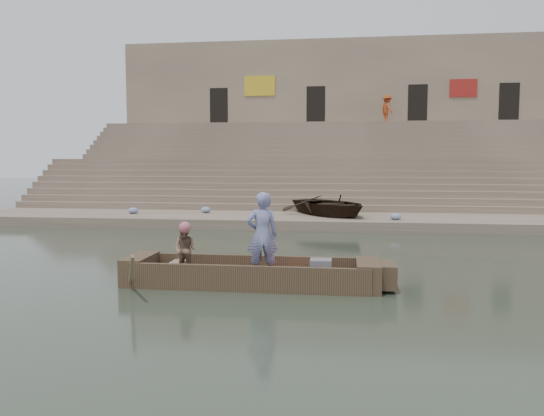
% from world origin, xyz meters
% --- Properties ---
extents(ground, '(120.00, 120.00, 0.00)m').
position_xyz_m(ground, '(0.00, 0.00, 0.00)').
color(ground, '#2A3527').
rests_on(ground, ground).
extents(lower_landing, '(32.00, 4.00, 0.40)m').
position_xyz_m(lower_landing, '(0.00, 8.00, 0.20)').
color(lower_landing, gray).
rests_on(lower_landing, ground).
extents(mid_landing, '(32.00, 3.00, 2.80)m').
position_xyz_m(mid_landing, '(0.00, 15.50, 1.40)').
color(mid_landing, gray).
rests_on(mid_landing, ground).
extents(upper_landing, '(32.00, 3.00, 5.20)m').
position_xyz_m(upper_landing, '(0.00, 22.50, 2.60)').
color(upper_landing, gray).
rests_on(upper_landing, ground).
extents(ghat_steps, '(32.00, 11.00, 5.20)m').
position_xyz_m(ghat_steps, '(0.00, 17.19, 1.80)').
color(ghat_steps, gray).
rests_on(ghat_steps, ground).
extents(building_wall, '(32.00, 5.07, 11.20)m').
position_xyz_m(building_wall, '(0.00, 26.50, 5.60)').
color(building_wall, gray).
rests_on(building_wall, ground).
extents(main_rowboat, '(5.00, 1.30, 0.22)m').
position_xyz_m(main_rowboat, '(-1.95, -2.96, 0.11)').
color(main_rowboat, brown).
rests_on(main_rowboat, ground).
extents(rowboat_trim, '(6.04, 2.63, 1.78)m').
position_xyz_m(rowboat_trim, '(-1.74, -2.97, 0.31)').
color(rowboat_trim, brown).
rests_on(rowboat_trim, ground).
extents(standing_man, '(0.77, 0.60, 1.86)m').
position_xyz_m(standing_man, '(-1.66, -3.16, 1.15)').
color(standing_man, navy).
rests_on(standing_man, main_rowboat).
extents(rowing_man, '(0.60, 0.51, 1.11)m').
position_xyz_m(rowing_man, '(-3.41, -3.06, 0.78)').
color(rowing_man, '#2A7F5F').
rests_on(rowing_man, main_rowboat).
extents(television, '(0.46, 0.42, 0.40)m').
position_xyz_m(television, '(-0.42, -2.96, 0.42)').
color(television, slate).
rests_on(television, main_rowboat).
extents(beached_rowboat, '(5.01, 5.24, 0.88)m').
position_xyz_m(beached_rowboat, '(-0.52, 8.40, 0.84)').
color(beached_rowboat, '#2D2116').
rests_on(beached_rowboat, lower_landing).
extents(pedestrian, '(1.13, 1.40, 1.89)m').
position_xyz_m(pedestrian, '(2.86, 22.80, 6.15)').
color(pedestrian, '#973D19').
rests_on(pedestrian, upper_landing).
extents(cloth_bundles, '(11.64, 2.16, 0.26)m').
position_xyz_m(cloth_bundles, '(-4.35, 7.93, 0.53)').
color(cloth_bundles, '#3F5999').
rests_on(cloth_bundles, lower_landing).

